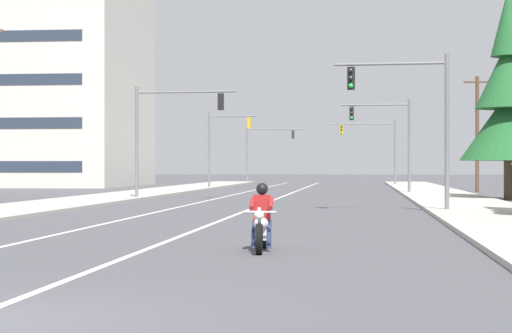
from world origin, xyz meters
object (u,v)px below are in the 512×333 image
(traffic_signal_far_left, at_px, (263,145))
(apartment_building_far_left_block, at_px, (10,49))
(motorcycle_with_rider, at_px, (261,224))
(traffic_signal_near_right, at_px, (414,109))
(traffic_signal_near_left, at_px, (166,124))
(traffic_signal_mid_right, at_px, (390,132))
(utility_pole_right_far, at_px, (477,132))
(conifer_tree_right_verge_far, at_px, (508,102))
(traffic_signal_mid_left, at_px, (222,139))
(traffic_signal_far_right, at_px, (376,141))

(traffic_signal_far_left, bearing_deg, apartment_building_far_left_block, -139.48)
(motorcycle_with_rider, height_order, traffic_signal_near_right, traffic_signal_near_right)
(traffic_signal_near_left, height_order, traffic_signal_mid_right, same)
(utility_pole_right_far, xyz_separation_m, conifer_tree_right_verge_far, (-0.26, -16.08, 1.00))
(traffic_signal_near_left, distance_m, utility_pole_right_far, 25.41)
(traffic_signal_near_left, bearing_deg, conifer_tree_right_verge_far, 3.47)
(traffic_signal_mid_left, relative_size, traffic_signal_far_left, 1.00)
(traffic_signal_near_left, xyz_separation_m, traffic_signal_mid_left, (-0.57, 25.57, -0.11))
(traffic_signal_mid_left, xyz_separation_m, traffic_signal_far_left, (0.50, 27.82, 0.13))
(motorcycle_with_rider, bearing_deg, traffic_signal_mid_right, 84.73)
(traffic_signal_near_right, xyz_separation_m, traffic_signal_mid_right, (-0.21, 25.51, 0.00))
(traffic_signal_mid_left, height_order, conifer_tree_right_verge_far, conifer_tree_right_verge_far)
(traffic_signal_far_right, distance_m, conifer_tree_right_verge_far, 39.94)
(traffic_signal_far_right, distance_m, traffic_signal_far_left, 17.67)
(traffic_signal_mid_left, bearing_deg, motorcycle_with_rider, -80.95)
(traffic_signal_near_right, bearing_deg, motorcycle_with_rider, -103.30)
(traffic_signal_near_right, relative_size, traffic_signal_mid_left, 1.00)
(traffic_signal_mid_right, bearing_deg, motorcycle_with_rider, -95.27)
(apartment_building_far_left_block, bearing_deg, traffic_signal_near_left, -57.96)
(motorcycle_with_rider, height_order, traffic_signal_far_left, traffic_signal_far_left)
(traffic_signal_near_left, bearing_deg, motorcycle_with_rider, -74.82)
(traffic_signal_far_right, height_order, traffic_signal_far_left, same)
(traffic_signal_near_left, height_order, utility_pole_right_far, utility_pole_right_far)
(utility_pole_right_far, bearing_deg, traffic_signal_far_right, 105.95)
(traffic_signal_near_left, height_order, traffic_signal_far_right, same)
(apartment_building_far_left_block, bearing_deg, traffic_signal_mid_left, -23.55)
(traffic_signal_far_right, height_order, utility_pole_right_far, utility_pole_right_far)
(motorcycle_with_rider, height_order, utility_pole_right_far, utility_pole_right_far)
(traffic_signal_far_right, xyz_separation_m, apartment_building_far_left_block, (-33.83, -5.70, 8.58))
(traffic_signal_near_right, xyz_separation_m, utility_pole_right_far, (6.04, 30.71, 0.17))
(motorcycle_with_rider, xyz_separation_m, traffic_signal_far_right, (3.56, 71.77, 3.58))
(motorcycle_with_rider, height_order, traffic_signal_mid_left, traffic_signal_mid_left)
(motorcycle_with_rider, xyz_separation_m, conifer_tree_right_verge_far, (9.97, 32.36, 4.65))
(apartment_building_far_left_block, bearing_deg, traffic_signal_far_left, 40.52)
(traffic_signal_mid_left, bearing_deg, traffic_signal_near_left, -88.73)
(traffic_signal_far_right, bearing_deg, utility_pole_right_far, -74.05)
(motorcycle_with_rider, relative_size, traffic_signal_mid_left, 0.35)
(traffic_signal_mid_left, bearing_deg, traffic_signal_mid_right, -46.16)
(traffic_signal_far_right, bearing_deg, traffic_signal_near_right, -89.33)
(traffic_signal_mid_right, bearing_deg, traffic_signal_near_right, -89.54)
(traffic_signal_mid_right, xyz_separation_m, conifer_tree_right_verge_far, (5.98, -10.88, 1.17))
(traffic_signal_mid_left, relative_size, traffic_signal_far_right, 1.00)
(motorcycle_with_rider, relative_size, traffic_signal_far_right, 0.35)
(traffic_signal_near_right, xyz_separation_m, traffic_signal_near_left, (-12.67, 13.51, 0.07))
(traffic_signal_far_right, xyz_separation_m, conifer_tree_right_verge_far, (6.41, -39.41, 1.07))
(motorcycle_with_rider, xyz_separation_m, traffic_signal_far_left, (-8.54, 84.64, 3.58))
(motorcycle_with_rider, xyz_separation_m, utility_pole_right_far, (10.23, 48.44, 3.65))
(apartment_building_far_left_block, bearing_deg, traffic_signal_mid_right, -33.67)
(traffic_signal_mid_right, height_order, utility_pole_right_far, utility_pole_right_far)
(utility_pole_right_far, bearing_deg, traffic_signal_near_right, -101.12)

